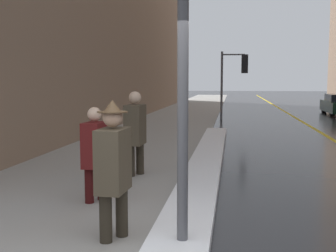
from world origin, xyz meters
The scene contains 7 objects.
sidewalk_slab centered at (-2.00, 15.00, 0.01)m, with size 4.00×80.00×0.01m.
road_centre_stripe centered at (4.00, 15.00, 0.00)m, with size 0.16×80.00×0.00m.
snow_bank_curb centered at (0.21, 5.52, 0.07)m, with size 0.70×12.91×0.15m.
traffic_light_near centered at (0.94, 17.27, 2.39)m, with size 1.31×0.37×3.32m.
pedestrian_in_fedora centered at (-0.58, 1.00, 0.91)m, with size 0.35×0.53×1.66m.
pedestrian_in_glasses centered at (-1.31, 2.49, 0.82)m, with size 0.31×0.49×1.48m.
pedestrian_with_shoulder_bag centered at (-1.12, 4.39, 0.93)m, with size 0.35×0.76×1.68m.
Camera 1 is at (0.78, -3.67, 1.88)m, focal length 45.00 mm.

